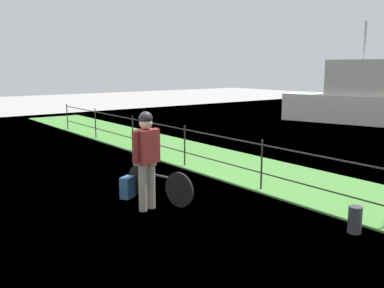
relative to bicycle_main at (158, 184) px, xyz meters
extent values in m
plane|color=#9E9993|center=(-0.67, -0.32, -0.33)|extent=(60.00, 60.00, 0.00)
cube|color=#478438|center=(-0.67, 3.01, -0.31)|extent=(27.00, 2.40, 0.03)
cylinder|color=#28231E|center=(-9.67, 1.99, 0.18)|extent=(0.04, 0.04, 1.01)
cylinder|color=#28231E|center=(-7.09, 1.99, 0.18)|extent=(0.04, 0.04, 1.01)
cylinder|color=#28231E|center=(-4.52, 1.99, 0.18)|extent=(0.04, 0.04, 1.01)
cylinder|color=#28231E|center=(-1.95, 1.99, 0.18)|extent=(0.04, 0.04, 1.01)
cylinder|color=#28231E|center=(0.62, 1.99, 0.18)|extent=(0.04, 0.04, 1.01)
cylinder|color=#28231E|center=(-0.67, 1.99, 0.03)|extent=(18.00, 0.03, 0.03)
cylinder|color=#28231E|center=(-0.67, 1.99, 0.58)|extent=(18.00, 0.03, 0.03)
cylinder|color=black|center=(0.49, 0.12, -0.02)|extent=(0.61, 0.19, 0.62)
cylinder|color=black|center=(-0.45, -0.11, -0.02)|extent=(0.61, 0.19, 0.62)
cylinder|color=#2D2D33|center=(0.02, 0.00, 0.15)|extent=(0.74, 0.22, 0.04)
cube|color=black|center=(-0.33, -0.08, 0.19)|extent=(0.22, 0.13, 0.06)
cube|color=slate|center=(-0.33, -0.08, 0.28)|extent=(0.39, 0.24, 0.02)
cube|color=olive|center=(-0.33, -0.08, 0.42)|extent=(0.39, 0.35, 0.27)
ellipsoid|color=silver|center=(-0.33, -0.08, 0.62)|extent=(0.30, 0.20, 0.13)
sphere|color=silver|center=(-0.22, -0.05, 0.68)|extent=(0.11, 0.11, 0.11)
cylinder|color=gray|center=(0.25, -0.30, 0.08)|extent=(0.14, 0.14, 0.82)
cylinder|color=gray|center=(0.29, -0.50, 0.08)|extent=(0.14, 0.14, 0.82)
cube|color=maroon|center=(0.27, -0.40, 0.77)|extent=(0.35, 0.45, 0.56)
cylinder|color=maroon|center=(0.22, -0.18, 0.80)|extent=(0.10, 0.10, 0.50)
cylinder|color=maroon|center=(0.32, -0.61, 0.80)|extent=(0.10, 0.10, 0.50)
sphere|color=tan|center=(0.27, -0.40, 1.16)|extent=(0.22, 0.22, 0.22)
sphere|color=black|center=(0.27, -0.40, 1.24)|extent=(0.23, 0.23, 0.23)
cube|color=#28517A|center=(-0.52, -0.35, -0.13)|extent=(0.30, 0.33, 0.40)
cylinder|color=#38383D|center=(3.00, 1.49, -0.13)|extent=(0.20, 0.20, 0.40)
cube|color=silver|center=(-4.14, 12.94, 0.27)|extent=(6.70, 3.78, 1.20)
cube|color=#B7B2A8|center=(-4.14, 12.94, 1.62)|extent=(3.10, 2.16, 1.50)
cylinder|color=#B2B2B2|center=(-4.14, 12.94, 3.17)|extent=(0.10, 0.10, 1.60)
camera|label=1|loc=(6.37, -4.00, 2.08)|focal=40.25mm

